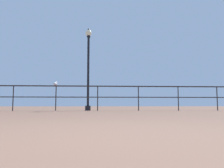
# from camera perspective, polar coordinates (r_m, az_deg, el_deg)

# --- Properties ---
(ground_plane) EXTENTS (60.00, 60.00, 0.00)m
(ground_plane) POSITION_cam_1_polar(r_m,az_deg,el_deg) (1.84, -4.63, -14.15)
(ground_plane) COLOR brown
(pier_railing) EXTENTS (25.86, 0.05, 1.12)m
(pier_railing) POSITION_cam_1_polar(r_m,az_deg,el_deg) (9.75, -3.78, -2.18)
(pier_railing) COLOR black
(pier_railing) RESTS_ON ground_plane
(lamppost_center) EXTENTS (0.29, 0.29, 3.89)m
(lamppost_center) POSITION_cam_1_polar(r_m,az_deg,el_deg) (10.22, -6.25, 5.33)
(lamppost_center) COLOR black
(lamppost_center) RESTS_ON ground_plane
(seagull_on_rail) EXTENTS (0.18, 0.40, 0.19)m
(seagull_on_rail) POSITION_cam_1_polar(r_m,az_deg,el_deg) (9.98, -14.61, 0.11)
(seagull_on_rail) COLOR silver
(seagull_on_rail) RESTS_ON pier_railing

